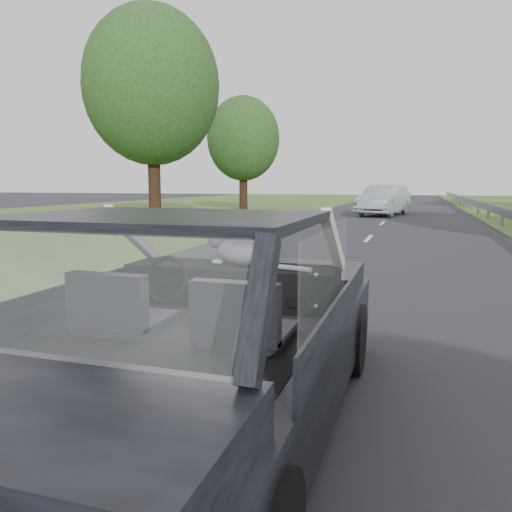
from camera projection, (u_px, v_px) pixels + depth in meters
The scene contains 10 objects.
ground at pixel (200, 428), 3.32m from camera, with size 140.00×140.00×0.00m, color #2B2B30.
subject_car at pixel (198, 322), 3.21m from camera, with size 1.80×4.00×1.45m, color black.
dashboard at pixel (232, 284), 3.78m from camera, with size 1.58×0.45×0.30m, color black.
driver_seat at pixel (118, 304), 3.04m from camera, with size 0.50×0.72×0.42m, color black.
passenger_seat at pixel (242, 315), 2.79m from camera, with size 0.50×0.72×0.42m, color black.
steering_wheel at pixel (166, 279), 3.62m from camera, with size 0.36×0.36×0.04m, color black.
cat at pixel (248, 254), 3.68m from camera, with size 0.62×0.19×0.28m, color slate.
other_car at pixel (384, 200), 25.26m from camera, with size 1.85×4.69×1.54m, color #9FA8B6.
tree_5 at pixel (153, 118), 21.45m from camera, with size 5.81×5.81×8.80m, color #1D3417, non-canonical shape.
tree_6 at pixel (243, 155), 29.45m from camera, with size 4.28×4.28×6.48m, color #1D3417, non-canonical shape.
Camera 1 is at (1.31, -2.85, 1.61)m, focal length 35.00 mm.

